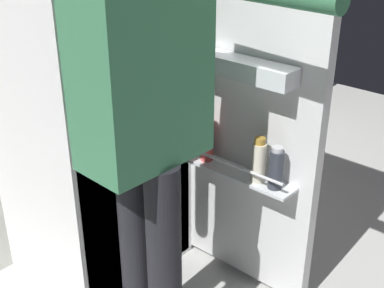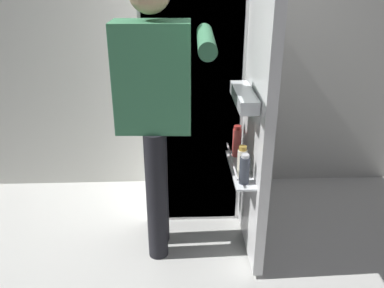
% 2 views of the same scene
% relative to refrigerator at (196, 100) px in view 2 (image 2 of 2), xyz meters
% --- Properties ---
extents(ground_plane, '(5.99, 5.99, 0.00)m').
position_rel_refrigerator_xyz_m(ground_plane, '(-0.03, -0.47, -0.82)').
color(ground_plane, silver).
extents(kitchen_wall, '(4.40, 0.10, 2.44)m').
position_rel_refrigerator_xyz_m(kitchen_wall, '(-0.03, 0.39, 0.40)').
color(kitchen_wall, silver).
rests_on(kitchen_wall, ground_plane).
extents(refrigerator, '(0.69, 1.17, 1.63)m').
position_rel_refrigerator_xyz_m(refrigerator, '(0.00, 0.00, 0.00)').
color(refrigerator, white).
rests_on(refrigerator, ground_plane).
extents(person, '(0.52, 0.73, 1.64)m').
position_rel_refrigerator_xyz_m(person, '(-0.25, -0.51, 0.16)').
color(person, black).
rests_on(person, ground_plane).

